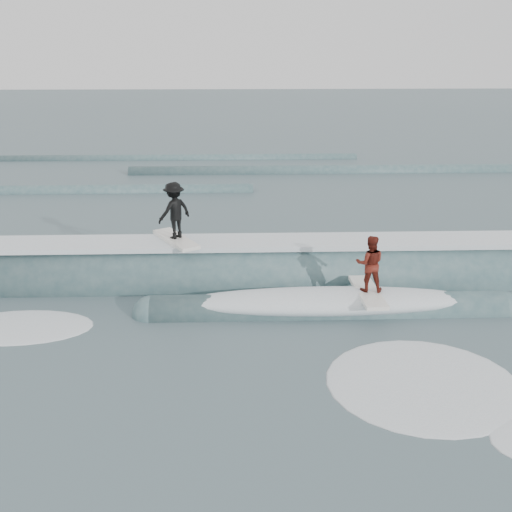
{
  "coord_description": "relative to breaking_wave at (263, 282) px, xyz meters",
  "views": [
    {
      "loc": [
        -0.47,
        -12.05,
        6.41
      ],
      "look_at": [
        0.0,
        2.27,
        1.1
      ],
      "focal_mm": 40.0,
      "sensor_mm": 36.0,
      "label": 1
    }
  ],
  "objects": [
    {
      "name": "ground",
      "position": [
        -0.23,
        -2.98,
        -0.04
      ],
      "size": [
        160.0,
        160.0,
        0.0
      ],
      "primitive_type": "plane",
      "color": "#3E555B",
      "rests_on": "ground"
    },
    {
      "name": "breaking_wave",
      "position": [
        0.0,
        0.0,
        0.0
      ],
      "size": [
        21.12,
        3.92,
        2.28
      ],
      "color": "#37565D",
      "rests_on": "ground"
    },
    {
      "name": "surfer_black",
      "position": [
        -2.47,
        0.28,
        1.98
      ],
      "size": [
        1.49,
        2.0,
        1.69
      ],
      "color": "white",
      "rests_on": "ground"
    },
    {
      "name": "surfer_red",
      "position": [
        2.56,
        -1.92,
        1.14
      ],
      "size": [
        0.76,
        2.02,
        1.55
      ],
      "color": "white",
      "rests_on": "ground"
    },
    {
      "name": "whitewater",
      "position": [
        0.44,
        -4.77,
        -0.04
      ],
      "size": [
        16.13,
        6.74,
        0.1
      ],
      "color": "white",
      "rests_on": "ground"
    },
    {
      "name": "far_swells",
      "position": [
        -2.76,
        14.67,
        -0.04
      ],
      "size": [
        37.53,
        8.65,
        0.8
      ],
      "color": "#37565D",
      "rests_on": "ground"
    }
  ]
}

